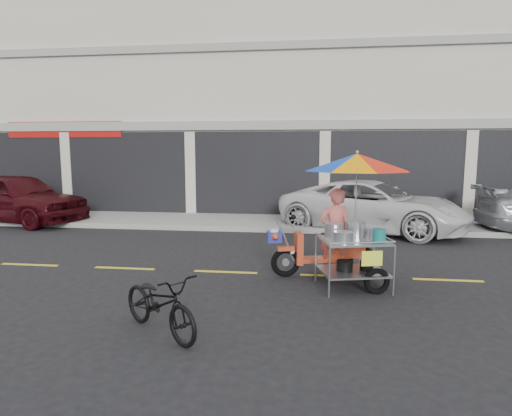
# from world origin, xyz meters

# --- Properties ---
(ground) EXTENTS (90.00, 90.00, 0.00)m
(ground) POSITION_xyz_m (0.00, 0.00, 0.00)
(ground) COLOR black
(sidewalk) EXTENTS (45.00, 3.00, 0.15)m
(sidewalk) POSITION_xyz_m (0.00, 5.50, 0.07)
(sidewalk) COLOR gray
(sidewalk) RESTS_ON ground
(shophouse_block) EXTENTS (36.00, 8.11, 10.40)m
(shophouse_block) POSITION_xyz_m (2.82, 10.59, 4.24)
(shophouse_block) COLOR beige
(shophouse_block) RESTS_ON ground
(centerline) EXTENTS (42.00, 0.10, 0.01)m
(centerline) POSITION_xyz_m (0.00, 0.00, 0.00)
(centerline) COLOR gold
(centerline) RESTS_ON ground
(maroon_sedan) EXTENTS (5.00, 2.92, 1.60)m
(maroon_sedan) POSITION_xyz_m (-9.65, 4.60, 0.80)
(maroon_sedan) COLOR #33070C
(maroon_sedan) RESTS_ON ground
(white_pickup) EXTENTS (5.68, 4.30, 1.43)m
(white_pickup) POSITION_xyz_m (1.32, 4.65, 0.72)
(white_pickup) COLOR silver
(white_pickup) RESTS_ON ground
(near_bicycle) EXTENTS (1.52, 1.36, 0.80)m
(near_bicycle) POSITION_xyz_m (-2.27, -2.79, 0.40)
(near_bicycle) COLOR black
(near_bicycle) RESTS_ON ground
(food_vendor_rig) EXTENTS (2.57, 2.10, 2.29)m
(food_vendor_rig) POSITION_xyz_m (0.18, -0.35, 1.43)
(food_vendor_rig) COLOR black
(food_vendor_rig) RESTS_ON ground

